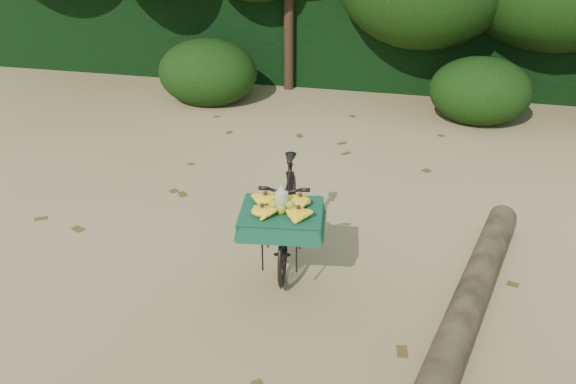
# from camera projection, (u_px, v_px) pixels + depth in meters

# --- Properties ---
(ground) EXTENTS (80.00, 80.00, 0.00)m
(ground) POSITION_uv_depth(u_px,v_px,m) (345.00, 252.00, 6.33)
(ground) COLOR tan
(ground) RESTS_ON ground
(vendor_bicycle) EXTENTS (0.82, 1.80, 1.02)m
(vendor_bicycle) POSITION_uv_depth(u_px,v_px,m) (288.00, 211.00, 6.04)
(vendor_bicycle) COLOR black
(vendor_bicycle) RESTS_ON ground
(fallen_log) EXTENTS (1.27, 3.96, 0.29)m
(fallen_log) POSITION_uv_depth(u_px,v_px,m) (461.00, 322.00, 5.11)
(fallen_log) COLOR brown
(fallen_log) RESTS_ON ground
(hedge_backdrop) EXTENTS (26.00, 1.80, 1.80)m
(hedge_backdrop) POSITION_uv_depth(u_px,v_px,m) (395.00, 32.00, 11.37)
(hedge_backdrop) COLOR black
(hedge_backdrop) RESTS_ON ground
(bush_clumps) EXTENTS (8.80, 1.70, 0.90)m
(bush_clumps) POSITION_uv_depth(u_px,v_px,m) (415.00, 90.00, 9.75)
(bush_clumps) COLOR black
(bush_clumps) RESTS_ON ground
(leaf_litter) EXTENTS (7.00, 7.30, 0.01)m
(leaf_litter) POSITION_uv_depth(u_px,v_px,m) (353.00, 221.00, 6.89)
(leaf_litter) COLOR #513C15
(leaf_litter) RESTS_ON ground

